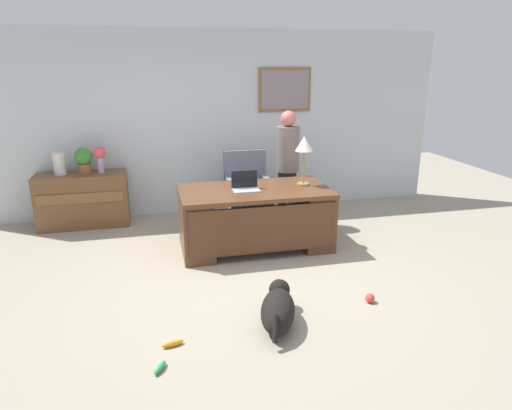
# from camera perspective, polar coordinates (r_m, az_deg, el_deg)

# --- Properties ---
(ground_plane) EXTENTS (12.00, 12.00, 0.00)m
(ground_plane) POSITION_cam_1_polar(r_m,az_deg,el_deg) (5.00, -0.18, -9.31)
(ground_plane) COLOR #9E937F
(back_wall) EXTENTS (7.00, 0.16, 2.70)m
(back_wall) POSITION_cam_1_polar(r_m,az_deg,el_deg) (7.08, -4.93, 10.12)
(back_wall) COLOR silver
(back_wall) RESTS_ON ground_plane
(desk) EXTENTS (1.83, 0.97, 0.75)m
(desk) POSITION_cam_1_polar(r_m,az_deg,el_deg) (5.69, -0.09, -1.40)
(desk) COLOR brown
(desk) RESTS_ON ground_plane
(credenza) EXTENTS (1.23, 0.50, 0.76)m
(credenza) POSITION_cam_1_polar(r_m,az_deg,el_deg) (6.93, -20.64, 0.62)
(credenza) COLOR brown
(credenza) RESTS_ON ground_plane
(armchair) EXTENTS (0.60, 0.59, 1.04)m
(armchair) POSITION_cam_1_polar(r_m,az_deg,el_deg) (6.55, -1.10, 1.70)
(armchair) COLOR slate
(armchair) RESTS_ON ground_plane
(person_standing) EXTENTS (0.32, 0.32, 1.60)m
(person_standing) POSITION_cam_1_polar(r_m,az_deg,el_deg) (6.48, 3.90, 4.71)
(person_standing) COLOR #262323
(person_standing) RESTS_ON ground_plane
(dog_lying) EXTENTS (0.49, 0.78, 0.30)m
(dog_lying) POSITION_cam_1_polar(r_m,az_deg,el_deg) (4.18, 2.72, -12.67)
(dog_lying) COLOR black
(dog_lying) RESTS_ON ground_plane
(laptop) EXTENTS (0.32, 0.22, 0.22)m
(laptop) POSITION_cam_1_polar(r_m,az_deg,el_deg) (5.57, -1.33, 2.45)
(laptop) COLOR #B2B5BA
(laptop) RESTS_ON desk
(desk_lamp) EXTENTS (0.22, 0.22, 0.61)m
(desk_lamp) POSITION_cam_1_polar(r_m,az_deg,el_deg) (5.73, 5.99, 7.17)
(desk_lamp) COLOR #9E8447
(desk_lamp) RESTS_ON desk
(vase_with_flowers) EXTENTS (0.17, 0.17, 0.37)m
(vase_with_flowers) POSITION_cam_1_polar(r_m,az_deg,el_deg) (6.75, -18.80, 5.76)
(vase_with_flowers) COLOR #BE97C6
(vase_with_flowers) RESTS_ON credenza
(vase_empty) EXTENTS (0.16, 0.16, 0.30)m
(vase_empty) POSITION_cam_1_polar(r_m,az_deg,el_deg) (6.84, -23.20, 4.71)
(vase_empty) COLOR silver
(vase_empty) RESTS_ON credenza
(potted_plant) EXTENTS (0.24, 0.24, 0.36)m
(potted_plant) POSITION_cam_1_polar(r_m,az_deg,el_deg) (6.78, -20.58, 5.32)
(potted_plant) COLOR brown
(potted_plant) RESTS_ON credenza
(dog_toy_ball) EXTENTS (0.09, 0.09, 0.09)m
(dog_toy_ball) POSITION_cam_1_polar(r_m,az_deg,el_deg) (4.69, 13.95, -11.14)
(dog_toy_ball) COLOR #E53F33
(dog_toy_ball) RESTS_ON ground_plane
(dog_toy_bone) EXTENTS (0.13, 0.17, 0.05)m
(dog_toy_bone) POSITION_cam_1_polar(r_m,az_deg,el_deg) (3.78, -11.82, -19.12)
(dog_toy_bone) COLOR green
(dog_toy_bone) RESTS_ON ground_plane
(dog_toy_plush) EXTENTS (0.19, 0.09, 0.05)m
(dog_toy_plush) POSITION_cam_1_polar(r_m,az_deg,el_deg) (4.02, -10.29, -16.54)
(dog_toy_plush) COLOR orange
(dog_toy_plush) RESTS_ON ground_plane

